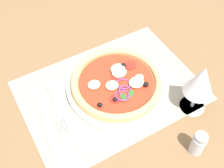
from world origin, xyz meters
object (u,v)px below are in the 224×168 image
plate (117,87)px  wine_glass (201,81)px  pepper_shaker (198,144)px  knife (48,127)px  pizza (117,83)px  fork (57,109)px

plate → wine_glass: 22.06cm
wine_glass → pepper_shaker: bearing=54.2°
plate → knife: plate is taller
pizza → fork: 16.92cm
pizza → pepper_shaker: 25.28cm
pizza → wine_glass: wine_glass is taller
fork → pepper_shaker: pepper_shaker is taller
plate → wine_glass: bearing=134.0°
pizza → knife: 20.78cm
pizza → wine_glass: bearing=133.8°
pizza → wine_glass: 21.35cm
fork → pepper_shaker: (-23.32, 26.18, 2.63)cm
fork → pizza: bearing=91.2°
wine_glass → fork: bearing=-27.9°
plate → fork: bearing=-6.1°
pizza → fork: size_ratio=1.34×
pizza → pepper_shaker: size_ratio=3.61×
fork → wine_glass: (-30.52, 16.18, 9.66)cm
plate → pepper_shaker: bearing=105.3°
plate → knife: 20.61cm
wine_glass → pepper_shaker: size_ratio=2.22×
pepper_shaker → plate: bearing=-74.7°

